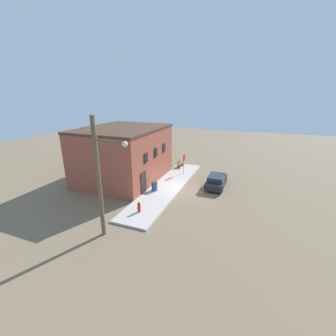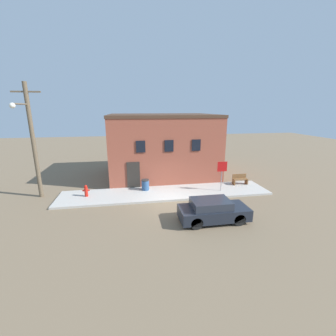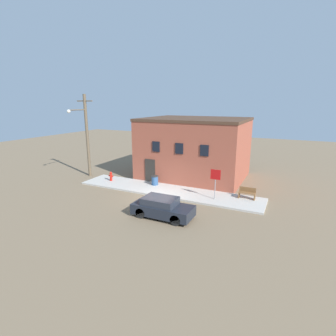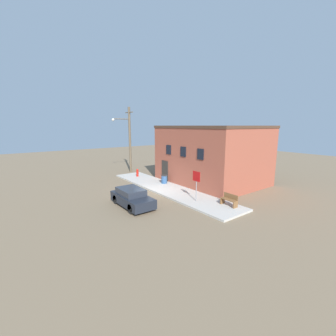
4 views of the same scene
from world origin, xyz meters
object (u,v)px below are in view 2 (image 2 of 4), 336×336
object	(u,v)px
bench	(240,179)
trash_bin	(145,185)
fire_hydrant	(86,191)
parked_car	(213,211)
stop_sign	(222,170)
utility_pole	(32,139)

from	to	relation	value
bench	trash_bin	bearing A→B (deg)	-179.63
fire_hydrant	parked_car	world-z (taller)	parked_car
fire_hydrant	trash_bin	world-z (taller)	fire_hydrant
fire_hydrant	stop_sign	xyz separation A→B (m)	(9.85, -0.51, 1.18)
stop_sign	bench	bearing A→B (deg)	29.08
parked_car	trash_bin	bearing A→B (deg)	122.76
bench	trash_bin	world-z (taller)	bench
fire_hydrant	parked_car	bearing A→B (deg)	-31.52
utility_pole	fire_hydrant	bearing A→B (deg)	-13.07
fire_hydrant	stop_sign	size ratio (longest dim) A/B	0.37
fire_hydrant	parked_car	xyz separation A→B (m)	(7.63, -4.68, 0.06)
fire_hydrant	trash_bin	size ratio (longest dim) A/B	1.03
fire_hydrant	bench	bearing A→B (deg)	3.20
bench	parked_car	bearing A→B (deg)	-129.09
stop_sign	utility_pole	world-z (taller)	utility_pole
trash_bin	utility_pole	world-z (taller)	utility_pole
stop_sign	parked_car	bearing A→B (deg)	-118.05
utility_pole	parked_car	xyz separation A→B (m)	(10.92, -5.44, -3.57)
stop_sign	bench	world-z (taller)	stop_sign
bench	utility_pole	bearing A→B (deg)	179.65
fire_hydrant	utility_pole	xyz separation A→B (m)	(-3.29, 0.76, 3.64)
bench	trash_bin	distance (m)	7.76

